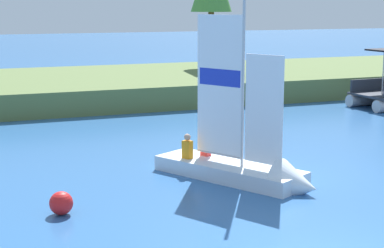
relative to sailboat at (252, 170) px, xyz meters
name	(u,v)px	position (x,y,z in m)	size (l,w,h in m)	color
shore_bank	(88,87)	(-0.89, 18.08, 0.19)	(80.00, 11.59, 1.16)	#5B703D
sailboat	(252,170)	(0.00, 0.00, 0.00)	(3.67, 5.20, 5.87)	silver
channel_buoy	(61,203)	(-5.49, -0.78, -0.10)	(0.57, 0.57, 0.57)	red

